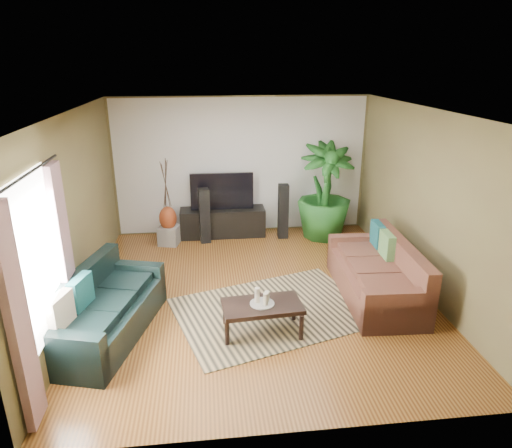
{
  "coord_description": "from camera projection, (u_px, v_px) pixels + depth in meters",
  "views": [
    {
      "loc": [
        -0.72,
        -6.09,
        3.35
      ],
      "look_at": [
        0.0,
        0.2,
        1.05
      ],
      "focal_mm": 32.0,
      "sensor_mm": 36.0,
      "label": 1
    }
  ],
  "objects": [
    {
      "name": "sofa_right",
      "position": [
        375.0,
        270.0,
        6.71
      ],
      "size": [
        1.04,
        2.15,
        0.85
      ],
      "primitive_type": "cube",
      "rotation": [
        0.0,
        0.0,
        -1.62
      ],
      "color": "brown",
      "rests_on": "floor"
    },
    {
      "name": "wall_front",
      "position": [
        295.0,
        308.0,
        3.88
      ],
      "size": [
        5.0,
        0.0,
        5.0
      ],
      "primitive_type": "plane",
      "rotation": [
        -1.57,
        0.0,
        0.0
      ],
      "color": "brown",
      "rests_on": "ground"
    },
    {
      "name": "curtain_near",
      "position": [
        18.0,
        321.0,
        4.06
      ],
      "size": [
        0.08,
        0.35,
        2.2
      ],
      "primitive_type": "cube",
      "color": "gray",
      "rests_on": "ground"
    },
    {
      "name": "vase",
      "position": [
        168.0,
        218.0,
        8.59
      ],
      "size": [
        0.33,
        0.33,
        0.46
      ],
      "primitive_type": "ellipsoid",
      "color": "maroon",
      "rests_on": "pedestal"
    },
    {
      "name": "speaker_left",
      "position": [
        204.0,
        216.0,
        8.69
      ],
      "size": [
        0.22,
        0.24,
        1.06
      ],
      "primitive_type": "cube",
      "rotation": [
        0.0,
        0.0,
        0.15
      ],
      "color": "black",
      "rests_on": "floor"
    },
    {
      "name": "wall_left",
      "position": [
        75.0,
        215.0,
        6.18
      ],
      "size": [
        0.0,
        5.5,
        5.5
      ],
      "primitive_type": "plane",
      "rotation": [
        1.57,
        0.0,
        1.57
      ],
      "color": "brown",
      "rests_on": "ground"
    },
    {
      "name": "curtain_rod",
      "position": [
        26.0,
        175.0,
        4.37
      ],
      "size": [
        0.03,
        1.9,
        0.03
      ],
      "primitive_type": "cylinder",
      "rotation": [
        1.57,
        0.0,
        0.0
      ],
      "color": "black",
      "rests_on": "ground"
    },
    {
      "name": "potted_plant",
      "position": [
        325.0,
        191.0,
        8.81
      ],
      "size": [
        1.14,
        1.14,
        1.87
      ],
      "primitive_type": "imported",
      "rotation": [
        0.0,
        0.0,
        0.09
      ],
      "color": "#1C541C",
      "rests_on": "floor"
    },
    {
      "name": "floor",
      "position": [
        258.0,
        293.0,
        6.91
      ],
      "size": [
        5.5,
        5.5,
        0.0
      ],
      "primitive_type": "plane",
      "color": "brown",
      "rests_on": "ground"
    },
    {
      "name": "candle_mid",
      "position": [
        266.0,
        299.0,
        5.73
      ],
      "size": [
        0.06,
        0.06,
        0.16
      ],
      "primitive_type": "cylinder",
      "color": "beige",
      "rests_on": "candle_tray"
    },
    {
      "name": "curtain_far",
      "position": [
        65.0,
        254.0,
        5.46
      ],
      "size": [
        0.08,
        0.35,
        2.2
      ],
      "primitive_type": "cube",
      "color": "gray",
      "rests_on": "ground"
    },
    {
      "name": "sofa_left",
      "position": [
        106.0,
        306.0,
        5.74
      ],
      "size": [
        1.35,
        2.15,
        0.85
      ],
      "primitive_type": "cube",
      "rotation": [
        0.0,
        0.0,
        1.3
      ],
      "color": "black",
      "rests_on": "floor"
    },
    {
      "name": "television",
      "position": [
        222.0,
        191.0,
        8.89
      ],
      "size": [
        1.22,
        0.07,
        0.72
      ],
      "primitive_type": "cube",
      "color": "black",
      "rests_on": "tv_stand"
    },
    {
      "name": "candle_tall",
      "position": [
        257.0,
        295.0,
        5.78
      ],
      "size": [
        0.06,
        0.06,
        0.2
      ],
      "primitive_type": "cylinder",
      "color": "beige",
      "rests_on": "candle_tray"
    },
    {
      "name": "wall_back",
      "position": [
        241.0,
        166.0,
        9.02
      ],
      "size": [
        5.0,
        0.0,
        5.0
      ],
      "primitive_type": "plane",
      "rotation": [
        1.57,
        0.0,
        0.0
      ],
      "color": "brown",
      "rests_on": "ground"
    },
    {
      "name": "pedestal",
      "position": [
        169.0,
        235.0,
        8.7
      ],
      "size": [
        0.43,
        0.43,
        0.36
      ],
      "primitive_type": "cube",
      "rotation": [
        0.0,
        0.0,
        -0.24
      ],
      "color": "gray",
      "rests_on": "floor"
    },
    {
      "name": "side_table",
      "position": [
        106.0,
        281.0,
        6.78
      ],
      "size": [
        0.5,
        0.5,
        0.48
      ],
      "primitive_type": "cube",
      "rotation": [
        0.0,
        0.0,
        -0.11
      ],
      "color": "brown",
      "rests_on": "floor"
    },
    {
      "name": "wall_right",
      "position": [
        426.0,
        203.0,
        6.72
      ],
      "size": [
        0.0,
        5.5,
        5.5
      ],
      "primitive_type": "plane",
      "rotation": [
        1.57,
        0.0,
        -1.57
      ],
      "color": "brown",
      "rests_on": "ground"
    },
    {
      "name": "coffee_table",
      "position": [
        262.0,
        318.0,
        5.87
      ],
      "size": [
        1.05,
        0.64,
        0.41
      ],
      "primitive_type": "cube",
      "rotation": [
        0.0,
        0.0,
        0.08
      ],
      "color": "black",
      "rests_on": "floor"
    },
    {
      "name": "tv_stand",
      "position": [
        223.0,
        222.0,
        9.11
      ],
      "size": [
        1.67,
        0.5,
        0.56
      ],
      "primitive_type": "cube",
      "rotation": [
        0.0,
        0.0,
        -0.0
      ],
      "color": "black",
      "rests_on": "floor"
    },
    {
      "name": "plant_pot",
      "position": [
        323.0,
        230.0,
        9.08
      ],
      "size": [
        0.35,
        0.35,
        0.27
      ],
      "primitive_type": "cylinder",
      "color": "black",
      "rests_on": "floor"
    },
    {
      "name": "speaker_right",
      "position": [
        283.0,
        211.0,
        8.92
      ],
      "size": [
        0.2,
        0.22,
        1.08
      ],
      "primitive_type": "cube",
      "rotation": [
        0.0,
        0.0,
        -0.05
      ],
      "color": "black",
      "rests_on": "floor"
    },
    {
      "name": "candle_short",
      "position": [
        267.0,
        296.0,
        5.83
      ],
      "size": [
        0.06,
        0.06,
        0.13
      ],
      "primitive_type": "cylinder",
      "color": "beige",
      "rests_on": "candle_tray"
    },
    {
      "name": "ceiling",
      "position": [
        258.0,
        111.0,
        5.99
      ],
      "size": [
        5.5,
        5.5,
        0.0
      ],
      "primitive_type": "plane",
      "rotation": [
        3.14,
        0.0,
        0.0
      ],
      "color": "white",
      "rests_on": "ground"
    },
    {
      "name": "area_rug",
      "position": [
        273.0,
        311.0,
        6.42
      ],
      "size": [
        3.04,
        2.54,
        0.01
      ],
      "primitive_type": "cube",
      "rotation": [
        0.0,
        0.0,
        0.3
      ],
      "color": "tan",
      "rests_on": "floor"
    },
    {
      "name": "window_pane",
      "position": [
        36.0,
        261.0,
        4.67
      ],
      "size": [
        0.0,
        1.8,
        1.8
      ],
      "primitive_type": "plane",
      "rotation": [
        1.57,
        0.0,
        1.57
      ],
      "color": "white",
      "rests_on": "ground"
    },
    {
      "name": "candle_tray",
      "position": [
        262.0,
        303.0,
        5.8
      ],
      "size": [
        0.31,
        0.31,
        0.01
      ],
      "primitive_type": "cylinder",
      "color": "gray",
      "rests_on": "coffee_table"
    },
    {
      "name": "backwall_panel",
      "position": [
        241.0,
        166.0,
        9.01
      ],
      "size": [
        4.9,
        0.0,
        4.9
      ],
      "primitive_type": "plane",
      "rotation": [
        1.57,
        0.0,
        0.0
      ],
      "color": "white",
      "rests_on": "ground"
    }
  ]
}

